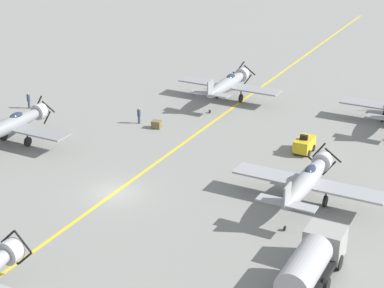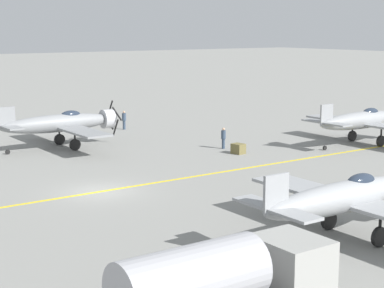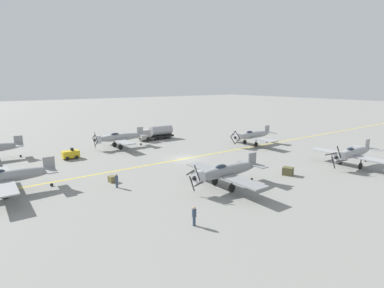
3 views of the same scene
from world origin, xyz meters
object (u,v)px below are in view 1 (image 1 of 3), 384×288
Objects in this scene: airplane_far_center at (228,84)px; fuel_tanker at (311,263)px; tow_tractor at (304,144)px; supply_crate_mid_lane at (157,124)px; ground_crew_walking at (139,115)px; airplane_mid_right at (307,181)px; ground_crew_inspecting at (29,100)px; airplane_mid_left at (11,125)px.

airplane_far_center reaches higher than fuel_tanker.
supply_crate_mid_lane is at bearing -175.97° from tow_tractor.
airplane_far_center reaches higher than ground_crew_walking.
fuel_tanker is at bearing -70.49° from tow_tractor.
airplane_far_center is 15.99m from tow_tractor.
airplane_mid_right is at bearing -70.95° from tow_tractor.
tow_tractor reaches higher than ground_crew_inspecting.
supply_crate_mid_lane is at bearing 33.45° from airplane_mid_left.
airplane_mid_left is 6.77× the size of ground_crew_inspecting.
airplane_mid_right reaches higher than ground_crew_inspecting.
airplane_mid_left is at bearing -57.29° from ground_crew_inspecting.
ground_crew_walking is (-24.52, 18.98, -0.59)m from fuel_tanker.
fuel_tanker is 20.95m from tow_tractor.
airplane_mid_right is 7.08× the size of ground_crew_walking.
airplane_far_center is at bearing 123.14° from fuel_tanker.
supply_crate_mid_lane is (2.28, -0.32, -0.54)m from ground_crew_walking.
supply_crate_mid_lane is at bearing 159.21° from airplane_mid_right.
ground_crew_walking is at bearing 171.97° from supply_crate_mid_lane.
airplane_mid_left is 1.00× the size of airplane_far_center.
supply_crate_mid_lane is at bearing -8.03° from ground_crew_walking.
ground_crew_walking is at bearing 160.90° from airplane_mid_right.
tow_tractor is 30.85m from ground_crew_inspecting.
supply_crate_mid_lane is at bearing 5.04° from ground_crew_inspecting.
airplane_mid_right is 22.77m from ground_crew_walking.
airplane_far_center reaches higher than tow_tractor.
airplane_mid_right is at bearing -67.50° from airplane_far_center.
airplane_mid_right reaches higher than fuel_tanker.
fuel_tanker is 4.51× the size of ground_crew_inspecting.
airplane_mid_left reaches higher than tow_tractor.
fuel_tanker reaches higher than ground_crew_inspecting.
airplane_mid_right is 25.27m from airplane_far_center.
ground_crew_inspecting reaches higher than supply_crate_mid_lane.
ground_crew_inspecting is at bearing -161.98° from airplane_far_center.
ground_crew_inspecting reaches higher than ground_crew_walking.
tow_tractor is 15.29m from supply_crate_mid_lane.
fuel_tanker is 31.02m from ground_crew_walking.
airplane_mid_left is 12.89× the size of supply_crate_mid_lane.
ground_crew_inspecting is (-37.74, 17.29, -0.54)m from fuel_tanker.
airplane_mid_left is at bearing -156.13° from tow_tractor.
ground_crew_inspecting is 15.57m from supply_crate_mid_lane.
airplane_mid_right is 1.00× the size of airplane_mid_left.
fuel_tanker is 8.59× the size of supply_crate_mid_lane.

